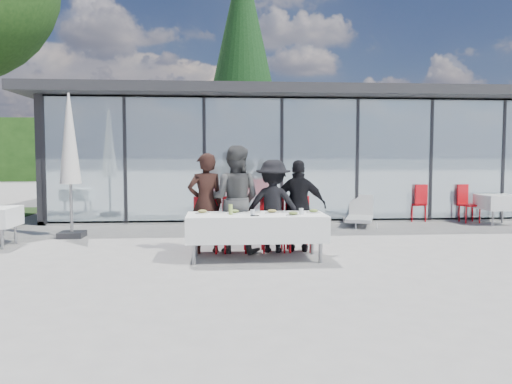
# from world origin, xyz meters

# --- Properties ---
(ground) EXTENTS (90.00, 90.00, 0.00)m
(ground) POSITION_xyz_m (0.00, 0.00, 0.00)
(ground) COLOR gray
(ground) RESTS_ON ground
(pavilion) EXTENTS (14.80, 8.80, 3.44)m
(pavilion) POSITION_xyz_m (2.00, 8.16, 2.15)
(pavilion) COLOR gray
(pavilion) RESTS_ON ground
(treeline) EXTENTS (62.50, 2.00, 4.40)m
(treeline) POSITION_xyz_m (-2.00, 28.00, 2.20)
(treeline) COLOR #1A3B12
(treeline) RESTS_ON ground
(dining_table) EXTENTS (2.26, 0.96, 0.75)m
(dining_table) POSITION_xyz_m (0.04, -0.42, 0.54)
(dining_table) COLOR white
(dining_table) RESTS_ON ground
(diner_a) EXTENTS (0.79, 0.79, 1.75)m
(diner_a) POSITION_xyz_m (-0.80, 0.22, 0.87)
(diner_a) COLOR black
(diner_a) RESTS_ON ground
(diner_chair_a) EXTENTS (0.44, 0.44, 0.97)m
(diner_chair_a) POSITION_xyz_m (-0.80, 0.33, 0.54)
(diner_chair_a) COLOR red
(diner_chair_a) RESTS_ON ground
(diner_b) EXTENTS (1.15, 1.15, 1.88)m
(diner_b) POSITION_xyz_m (-0.28, 0.22, 0.94)
(diner_b) COLOR #494949
(diner_b) RESTS_ON ground
(diner_chair_b) EXTENTS (0.44, 0.44, 0.97)m
(diner_chair_b) POSITION_xyz_m (-0.28, 0.33, 0.54)
(diner_chair_b) COLOR red
(diner_chair_b) RESTS_ON ground
(diner_c) EXTENTS (1.27, 1.27, 1.64)m
(diner_c) POSITION_xyz_m (0.39, 0.22, 0.82)
(diner_c) COLOR black
(diner_c) RESTS_ON ground
(diner_chair_c) EXTENTS (0.44, 0.44, 0.97)m
(diner_chair_c) POSITION_xyz_m (0.39, 0.33, 0.54)
(diner_chair_c) COLOR red
(diner_chair_c) RESTS_ON ground
(diner_d) EXTENTS (1.12, 1.12, 1.63)m
(diner_d) POSITION_xyz_m (0.86, 0.22, 0.81)
(diner_d) COLOR black
(diner_d) RESTS_ON ground
(diner_chair_d) EXTENTS (0.44, 0.44, 0.97)m
(diner_chair_d) POSITION_xyz_m (0.86, 0.33, 0.54)
(diner_chair_d) COLOR red
(diner_chair_d) RESTS_ON ground
(plate_a) EXTENTS (0.24, 0.24, 0.07)m
(plate_a) POSITION_xyz_m (-0.84, -0.30, 0.78)
(plate_a) COLOR white
(plate_a) RESTS_ON dining_table
(plate_b) EXTENTS (0.24, 0.24, 0.07)m
(plate_b) POSITION_xyz_m (-0.31, -0.33, 0.78)
(plate_b) COLOR white
(plate_b) RESTS_ON dining_table
(plate_c) EXTENTS (0.24, 0.24, 0.07)m
(plate_c) POSITION_xyz_m (0.31, -0.34, 0.78)
(plate_c) COLOR white
(plate_c) RESTS_ON dining_table
(plate_d) EXTENTS (0.24, 0.24, 0.07)m
(plate_d) POSITION_xyz_m (1.01, -0.35, 0.78)
(plate_d) COLOR white
(plate_d) RESTS_ON dining_table
(plate_extra) EXTENTS (0.24, 0.24, 0.07)m
(plate_extra) POSITION_xyz_m (0.61, -0.69, 0.78)
(plate_extra) COLOR white
(plate_extra) RESTS_ON dining_table
(juice_bottle) EXTENTS (0.06, 0.06, 0.17)m
(juice_bottle) POSITION_xyz_m (-0.38, -0.47, 0.83)
(juice_bottle) COLOR #9AB94D
(juice_bottle) RESTS_ON dining_table
(drinking_glasses) EXTENTS (0.87, 0.22, 0.10)m
(drinking_glasses) POSITION_xyz_m (0.37, -0.59, 0.80)
(drinking_glasses) COLOR silver
(drinking_glasses) RESTS_ON dining_table
(folded_eyeglasses) EXTENTS (0.14, 0.03, 0.01)m
(folded_eyeglasses) POSITION_xyz_m (-0.01, -0.71, 0.76)
(folded_eyeglasses) COLOR black
(folded_eyeglasses) RESTS_ON dining_table
(spare_table_right) EXTENTS (0.86, 0.86, 0.74)m
(spare_table_right) POSITION_xyz_m (6.39, 3.37, 0.55)
(spare_table_right) COLOR white
(spare_table_right) RESTS_ON ground
(spare_chair_a) EXTENTS (0.56, 0.56, 0.97)m
(spare_chair_a) POSITION_xyz_m (5.84, 3.87, 0.54)
(spare_chair_a) COLOR red
(spare_chair_a) RESTS_ON ground
(spare_chair_b) EXTENTS (0.56, 0.56, 0.97)m
(spare_chair_b) POSITION_xyz_m (4.64, 4.06, 0.54)
(spare_chair_b) COLOR red
(spare_chair_b) RESTS_ON ground
(market_umbrella) EXTENTS (0.50, 0.50, 3.00)m
(market_umbrella) POSITION_xyz_m (-3.64, 2.12, 1.90)
(market_umbrella) COLOR black
(market_umbrella) RESTS_ON ground
(lounger) EXTENTS (1.01, 1.46, 0.72)m
(lounger) POSITION_xyz_m (2.94, 3.55, 0.26)
(lounger) COLOR silver
(lounger) RESTS_ON ground
(conifer_tree) EXTENTS (4.00, 4.00, 10.50)m
(conifer_tree) POSITION_xyz_m (0.50, 13.00, 5.99)
(conifer_tree) COLOR #382316
(conifer_tree) RESTS_ON ground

